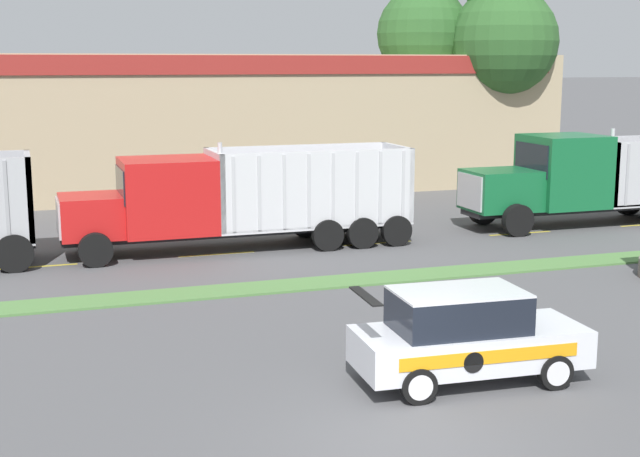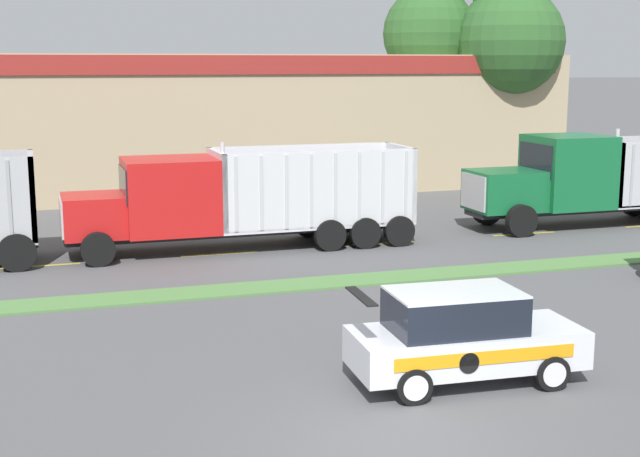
{
  "view_description": "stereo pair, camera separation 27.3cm",
  "coord_description": "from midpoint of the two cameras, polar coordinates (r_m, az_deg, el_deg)",
  "views": [
    {
      "loc": [
        -5.49,
        -12.03,
        5.88
      ],
      "look_at": [
        1.42,
        8.42,
        1.85
      ],
      "focal_mm": 50.0,
      "sensor_mm": 36.0,
      "label": 1
    },
    {
      "loc": [
        -5.23,
        -12.11,
        5.88
      ],
      "look_at": [
        1.42,
        8.42,
        1.85
      ],
      "focal_mm": 50.0,
      "sensor_mm": 36.0,
      "label": 2
    }
  ],
  "objects": [
    {
      "name": "rally_car",
      "position": [
        16.83,
        8.86,
        -6.77
      ],
      "size": [
        4.4,
        2.02,
        1.8
      ],
      "color": "silver",
      "rests_on": "ground_plane"
    },
    {
      "name": "centre_line_4",
      "position": [
        27.95,
        -6.91,
        -1.64
      ],
      "size": [
        2.4,
        0.14,
        0.01
      ],
      "primitive_type": "cube",
      "color": "yellow",
      "rests_on": "ground_plane"
    },
    {
      "name": "store_building_backdrop",
      "position": [
        44.11,
        -8.03,
        6.88
      ],
      "size": [
        33.13,
        12.1,
        6.24
      ],
      "color": "tan",
      "rests_on": "ground_plane"
    },
    {
      "name": "dump_truck_lead",
      "position": [
        28.27,
        -7.43,
        1.64
      ],
      "size": [
        11.12,
        2.77,
        3.5
      ],
      "color": "black",
      "rests_on": "ground_plane"
    },
    {
      "name": "grass_verge",
      "position": [
        23.51,
        -4.9,
        -3.88
      ],
      "size": [
        120.0,
        1.27,
        0.06
      ],
      "primitive_type": "cube",
      "color": "#517F42",
      "rests_on": "ground_plane"
    },
    {
      "name": "centre_line_3",
      "position": [
        27.4,
        -18.04,
        -2.34
      ],
      "size": [
        2.4,
        0.14,
        0.01
      ],
      "primitive_type": "cube",
      "color": "yellow",
      "rests_on": "ground_plane"
    },
    {
      "name": "centre_line_6",
      "position": [
        31.88,
        12.45,
        -0.3
      ],
      "size": [
        2.4,
        0.14,
        0.01
      ],
      "primitive_type": "cube",
      "color": "yellow",
      "rests_on": "ground_plane"
    },
    {
      "name": "tree_behind_right",
      "position": [
        44.66,
        6.45,
        12.84
      ],
      "size": [
        4.54,
        4.54,
        10.67
      ],
      "color": "brown",
      "rests_on": "ground_plane"
    },
    {
      "name": "dump_truck_mid",
      "position": [
        33.85,
        16.13,
        2.96
      ],
      "size": [
        10.86,
        2.73,
        3.58
      ],
      "color": "black",
      "rests_on": "ground_plane"
    },
    {
      "name": "tree_behind_centre",
      "position": [
        43.94,
        11.52,
        12.32
      ],
      "size": [
        5.15,
        5.15,
        10.73
      ],
      "color": "brown",
      "rests_on": "ground_plane"
    },
    {
      "name": "ground_plane",
      "position": [
        14.46,
        4.97,
        -13.46
      ],
      "size": [
        600.0,
        600.0,
        0.0
      ],
      "primitive_type": "plane",
      "color": "#515154"
    },
    {
      "name": "centre_line_5",
      "position": [
        29.49,
        3.41,
        -0.94
      ],
      "size": [
        2.4,
        0.14,
        0.01
      ],
      "primitive_type": "cube",
      "color": "yellow",
      "rests_on": "ground_plane"
    }
  ]
}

